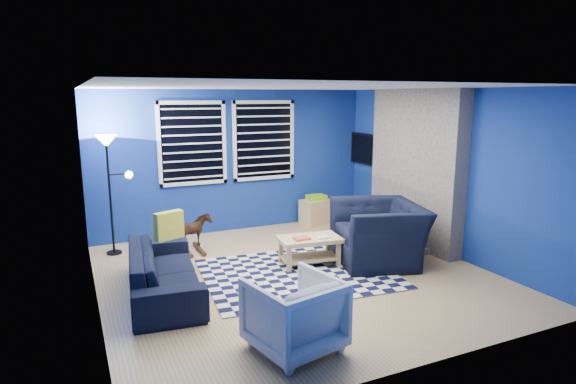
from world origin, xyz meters
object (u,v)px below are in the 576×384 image
(tv, at_px, (367,149))
(sofa, at_px, (164,271))
(cabinet, at_px, (316,211))
(floor_lamp, at_px, (109,157))
(armchair_big, at_px, (379,233))
(coffee_table, at_px, (309,245))
(armchair_bent, at_px, (294,314))
(rocking_horse, at_px, (192,232))

(tv, height_order, sofa, tv)
(cabinet, xyz_separation_m, floor_lamp, (-3.64, -0.27, 1.25))
(armchair_big, bearing_deg, coffee_table, -89.46)
(armchair_big, distance_m, floor_lamp, 4.14)
(sofa, height_order, armchair_big, armchair_big)
(tv, bearing_deg, armchair_bent, -131.33)
(coffee_table, height_order, floor_lamp, floor_lamp)
(armchair_big, distance_m, rocking_horse, 2.83)
(sofa, bearing_deg, tv, -59.16)
(cabinet, bearing_deg, floor_lamp, 171.73)
(floor_lamp, bearing_deg, armchair_big, -29.86)
(coffee_table, bearing_deg, floor_lamp, 145.29)
(rocking_horse, height_order, floor_lamp, floor_lamp)
(armchair_big, relative_size, armchair_bent, 1.67)
(armchair_bent, relative_size, cabinet, 1.27)
(sofa, distance_m, armchair_bent, 2.06)
(tv, xyz_separation_m, cabinet, (-0.93, 0.25, -1.15))
(armchair_big, relative_size, rocking_horse, 2.17)
(sofa, height_order, rocking_horse, sofa)
(armchair_bent, xyz_separation_m, rocking_horse, (-0.17, 3.30, -0.03))
(sofa, bearing_deg, coffee_table, -79.25)
(armchair_bent, distance_m, coffee_table, 2.35)
(armchair_big, distance_m, cabinet, 2.28)
(sofa, height_order, floor_lamp, floor_lamp)
(armchair_bent, bearing_deg, sofa, -76.69)
(sofa, xyz_separation_m, armchair_bent, (0.87, -1.86, 0.07))
(tv, xyz_separation_m, armchair_big, (-1.11, -2.01, -0.97))
(sofa, xyz_separation_m, floor_lamp, (-0.40, 1.87, 1.20))
(rocking_horse, bearing_deg, armchair_big, -147.34)
(armchair_big, height_order, armchair_bent, armchair_big)
(tv, relative_size, floor_lamp, 0.55)
(tv, distance_m, floor_lamp, 4.58)
(sofa, bearing_deg, armchair_big, -85.76)
(sofa, bearing_deg, armchair_bent, -148.39)
(coffee_table, relative_size, floor_lamp, 0.51)
(armchair_big, height_order, cabinet, armchair_big)
(armchair_big, relative_size, cabinet, 2.12)
(tv, height_order, cabinet, tv)
(rocking_horse, bearing_deg, cabinet, -98.50)
(tv, relative_size, sofa, 0.50)
(floor_lamp, bearing_deg, sofa, -77.94)
(tv, distance_m, armchair_bent, 5.11)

